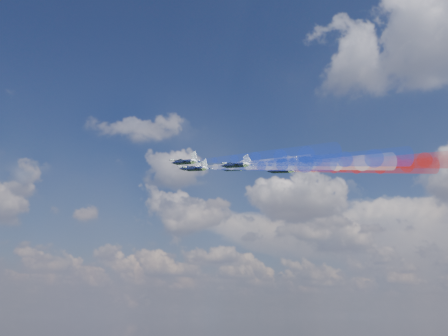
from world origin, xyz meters
The scene contains 16 objects.
jet_lead centered at (-6.95, 4.51, 167.91)m, with size 10.67×13.34×3.56m, color black, non-canonical shape.
trail_lead centered at (21.99, -1.40, 162.37)m, with size 4.45×48.33×4.45m, color white, non-canonical shape.
jet_inner_left centered at (4.12, -4.95, 163.64)m, with size 10.67×13.34×3.56m, color black, non-canonical shape.
trail_inner_left centered at (33.06, -10.86, 158.11)m, with size 4.45×48.33×4.45m, color #1732CA, non-canonical shape.
jet_inner_right centered at (6.24, 11.78, 166.93)m, with size 10.67×13.34×3.56m, color black, non-canonical shape.
trail_inner_right centered at (35.18, 5.87, 161.39)m, with size 4.45×48.33×4.45m, color red, non-canonical shape.
jet_outer_left centered at (11.94, -18.57, 161.25)m, with size 10.67×13.34×3.56m, color black, non-canonical shape.
trail_outer_left centered at (40.88, -24.48, 155.72)m, with size 4.45×48.33×4.45m, color #1732CA, non-canonical shape.
jet_center_third centered at (16.02, 1.78, 163.23)m, with size 10.67×13.34×3.56m, color black, non-canonical shape.
trail_center_third centered at (44.96, -4.13, 157.69)m, with size 4.45×48.33×4.45m, color white, non-canonical shape.
jet_outer_right centered at (20.68, 19.00, 165.26)m, with size 10.67×13.34×3.56m, color black, non-canonical shape.
trail_outer_right centered at (49.62, 13.09, 159.73)m, with size 4.45×48.33×4.45m, color red, non-canonical shape.
jet_rear_left centered at (23.82, -10.06, 160.10)m, with size 10.67×13.34×3.56m, color black, non-canonical shape.
trail_rear_left centered at (52.76, -15.97, 154.56)m, with size 4.45×48.33×4.45m, color #1732CA, non-canonical shape.
jet_rear_right centered at (29.06, 7.48, 162.63)m, with size 10.67×13.34×3.56m, color black, non-canonical shape.
trail_rear_right centered at (58.00, 1.57, 157.10)m, with size 4.45×48.33×4.45m, color red, non-canonical shape.
Camera 1 is at (110.01, -123.06, 118.80)m, focal length 41.86 mm.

